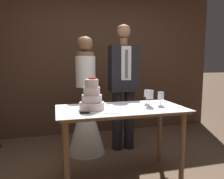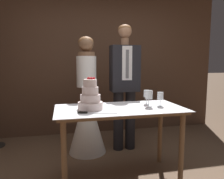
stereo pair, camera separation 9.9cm
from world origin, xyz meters
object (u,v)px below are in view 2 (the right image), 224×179
(wine_glass_near, at_px, (160,97))
(groom, at_px, (125,82))
(tiered_cake, at_px, (90,98))
(wine_glass_far, at_px, (146,94))
(bride, at_px, (87,111))
(cake_knife, at_px, (89,113))
(cake_table, at_px, (120,117))
(wine_glass_middle, at_px, (149,96))

(wine_glass_near, bearing_deg, groom, 103.39)
(tiered_cake, height_order, wine_glass_near, tiered_cake)
(wine_glass_far, height_order, bride, bride)
(tiered_cake, xyz_separation_m, cake_knife, (-0.03, -0.19, -0.12))
(wine_glass_far, bearing_deg, tiered_cake, -169.18)
(cake_table, relative_size, cake_knife, 3.66)
(cake_knife, distance_m, wine_glass_near, 0.86)
(wine_glass_middle, height_order, wine_glass_far, wine_glass_middle)
(bride, relative_size, groom, 0.90)
(wine_glass_middle, relative_size, wine_glass_far, 1.09)
(wine_glass_far, bearing_deg, groom, 96.75)
(cake_knife, distance_m, wine_glass_middle, 0.72)
(wine_glass_far, height_order, groom, groom)
(tiered_cake, height_order, bride, bride)
(cake_knife, relative_size, bride, 0.23)
(cake_table, bearing_deg, cake_knife, -152.14)
(wine_glass_near, xyz_separation_m, bride, (-0.76, 0.81, -0.31))
(tiered_cake, xyz_separation_m, wine_glass_far, (0.69, 0.13, -0.00))
(wine_glass_near, height_order, groom, groom)
(tiered_cake, bearing_deg, cake_table, 1.03)
(wine_glass_middle, bearing_deg, tiered_cake, 178.27)
(cake_knife, bearing_deg, wine_glass_near, 27.98)
(groom, bearing_deg, wine_glass_middle, -86.62)
(groom, bearing_deg, tiered_cake, -127.23)
(wine_glass_near, height_order, wine_glass_far, wine_glass_far)
(tiered_cake, bearing_deg, groom, 52.77)
(tiered_cake, distance_m, bride, 0.87)
(wine_glass_near, bearing_deg, tiered_cake, 179.39)
(cake_knife, height_order, wine_glass_far, wine_glass_far)
(cake_table, bearing_deg, wine_glass_far, 19.24)
(wine_glass_near, bearing_deg, cake_table, 178.25)
(wine_glass_middle, bearing_deg, cake_knife, -166.53)
(groom, bearing_deg, wine_glass_near, -76.61)
(cake_knife, xyz_separation_m, wine_glass_near, (0.84, 0.18, 0.10))
(groom, bearing_deg, cake_table, -109.41)
(cake_table, xyz_separation_m, wine_glass_near, (0.47, -0.01, 0.22))
(tiered_cake, relative_size, bride, 0.21)
(cake_table, xyz_separation_m, tiered_cake, (-0.33, -0.01, 0.23))
(wine_glass_near, distance_m, bride, 1.15)
(wine_glass_near, bearing_deg, wine_glass_far, 129.01)
(cake_knife, height_order, wine_glass_near, wine_glass_near)
(cake_table, bearing_deg, wine_glass_middle, -4.49)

